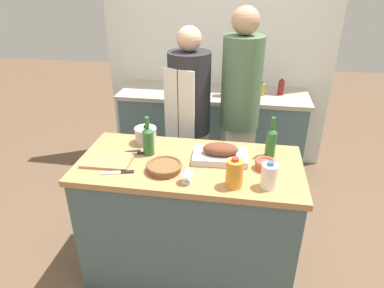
{
  "coord_description": "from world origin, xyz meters",
  "views": [
    {
      "loc": [
        0.32,
        -1.87,
        2.0
      ],
      "look_at": [
        0.0,
        0.1,
        0.98
      ],
      "focal_mm": 32.0,
      "sensor_mm": 36.0,
      "label": 1
    }
  ],
  "objects_px": {
    "knife_chef": "(121,153)",
    "wine_bottle_dark": "(271,141)",
    "person_cook_guest": "(240,109)",
    "mixing_bowl": "(265,164)",
    "knife_bread": "(118,172)",
    "condiment_bottle_short": "(281,88)",
    "knife_paring": "(134,153)",
    "stock_pot": "(146,135)",
    "wicker_basket": "(164,167)",
    "milk_jug": "(269,176)",
    "wine_bottle_green": "(148,140)",
    "wine_glass_left": "(187,171)",
    "person_cook_aproned": "(189,118)",
    "roasting_pan": "(220,154)",
    "cutting_board": "(108,160)",
    "condiment_bottle_tall": "(261,89)",
    "juice_jug": "(234,173)",
    "stand_mixer": "(235,81)"
  },
  "relations": [
    {
      "from": "milk_jug",
      "to": "wicker_basket",
      "type": "bearing_deg",
      "value": 172.88
    },
    {
      "from": "condiment_bottle_tall",
      "to": "person_cook_guest",
      "type": "bearing_deg",
      "value": -105.54
    },
    {
      "from": "wine_bottle_green",
      "to": "person_cook_guest",
      "type": "height_order",
      "value": "person_cook_guest"
    },
    {
      "from": "knife_chef",
      "to": "wine_bottle_dark",
      "type": "bearing_deg",
      "value": 7.32
    },
    {
      "from": "person_cook_guest",
      "to": "milk_jug",
      "type": "bearing_deg",
      "value": -94.02
    },
    {
      "from": "stock_pot",
      "to": "condiment_bottle_short",
      "type": "xyz_separation_m",
      "value": [
        1.01,
        1.23,
        0.01
      ]
    },
    {
      "from": "cutting_board",
      "to": "condiment_bottle_tall",
      "type": "distance_m",
      "value": 1.79
    },
    {
      "from": "milk_jug",
      "to": "stand_mixer",
      "type": "relative_size",
      "value": 0.49
    },
    {
      "from": "mixing_bowl",
      "to": "knife_bread",
      "type": "height_order",
      "value": "mixing_bowl"
    },
    {
      "from": "wine_glass_left",
      "to": "stand_mixer",
      "type": "distance_m",
      "value": 1.62
    },
    {
      "from": "wine_bottle_green",
      "to": "wine_bottle_dark",
      "type": "height_order",
      "value": "wine_bottle_dark"
    },
    {
      "from": "stock_pot",
      "to": "stand_mixer",
      "type": "xyz_separation_m",
      "value": [
        0.56,
        1.15,
        0.08
      ]
    },
    {
      "from": "wicker_basket",
      "to": "condiment_bottle_short",
      "type": "distance_m",
      "value": 1.78
    },
    {
      "from": "roasting_pan",
      "to": "wine_bottle_green",
      "type": "distance_m",
      "value": 0.48
    },
    {
      "from": "wicker_basket",
      "to": "condiment_bottle_tall",
      "type": "height_order",
      "value": "condiment_bottle_tall"
    },
    {
      "from": "stand_mixer",
      "to": "condiment_bottle_short",
      "type": "bearing_deg",
      "value": 10.97
    },
    {
      "from": "knife_chef",
      "to": "knife_bread",
      "type": "xyz_separation_m",
      "value": [
        0.07,
        -0.24,
        0.0
      ]
    },
    {
      "from": "wine_bottle_green",
      "to": "stand_mixer",
      "type": "xyz_separation_m",
      "value": [
        0.5,
        1.31,
        0.03
      ]
    },
    {
      "from": "knife_paring",
      "to": "person_cook_guest",
      "type": "relative_size",
      "value": 0.13
    },
    {
      "from": "wine_glass_left",
      "to": "person_cook_aproned",
      "type": "relative_size",
      "value": 0.07
    },
    {
      "from": "milk_jug",
      "to": "knife_bread",
      "type": "bearing_deg",
      "value": 179.62
    },
    {
      "from": "wicker_basket",
      "to": "condiment_bottle_short",
      "type": "xyz_separation_m",
      "value": [
        0.8,
        1.59,
        0.04
      ]
    },
    {
      "from": "roasting_pan",
      "to": "knife_chef",
      "type": "bearing_deg",
      "value": -178.02
    },
    {
      "from": "wicker_basket",
      "to": "milk_jug",
      "type": "bearing_deg",
      "value": -7.12
    },
    {
      "from": "juice_jug",
      "to": "condiment_bottle_short",
      "type": "xyz_separation_m",
      "value": [
        0.37,
        1.69,
        -0.01
      ]
    },
    {
      "from": "roasting_pan",
      "to": "stand_mixer",
      "type": "xyz_separation_m",
      "value": [
        0.02,
        1.31,
        0.09
      ]
    },
    {
      "from": "mixing_bowl",
      "to": "milk_jug",
      "type": "bearing_deg",
      "value": -86.2
    },
    {
      "from": "wine_glass_left",
      "to": "knife_chef",
      "type": "bearing_deg",
      "value": 150.99
    },
    {
      "from": "roasting_pan",
      "to": "knife_paring",
      "type": "xyz_separation_m",
      "value": [
        -0.57,
        -0.01,
        -0.04
      ]
    },
    {
      "from": "knife_paring",
      "to": "person_cook_guest",
      "type": "bearing_deg",
      "value": 45.87
    },
    {
      "from": "mixing_bowl",
      "to": "wine_glass_left",
      "type": "relative_size",
      "value": 1.16
    },
    {
      "from": "wine_bottle_green",
      "to": "person_cook_guest",
      "type": "xyz_separation_m",
      "value": [
        0.57,
        0.68,
        -0.0
      ]
    },
    {
      "from": "roasting_pan",
      "to": "mixing_bowl",
      "type": "height_order",
      "value": "roasting_pan"
    },
    {
      "from": "roasting_pan",
      "to": "knife_bread",
      "type": "distance_m",
      "value": 0.65
    },
    {
      "from": "knife_paring",
      "to": "milk_jug",
      "type": "bearing_deg",
      "value": -16.24
    },
    {
      "from": "knife_bread",
      "to": "person_cook_guest",
      "type": "height_order",
      "value": "person_cook_guest"
    },
    {
      "from": "stock_pot",
      "to": "knife_bread",
      "type": "bearing_deg",
      "value": -97.17
    },
    {
      "from": "stock_pot",
      "to": "mixing_bowl",
      "type": "relative_size",
      "value": 1.21
    },
    {
      "from": "juice_jug",
      "to": "knife_paring",
      "type": "height_order",
      "value": "juice_jug"
    },
    {
      "from": "condiment_bottle_short",
      "to": "knife_paring",
      "type": "bearing_deg",
      "value": -126.52
    },
    {
      "from": "wine_bottle_dark",
      "to": "stock_pot",
      "type": "bearing_deg",
      "value": 175.96
    },
    {
      "from": "juice_jug",
      "to": "milk_jug",
      "type": "xyz_separation_m",
      "value": [
        0.19,
        0.02,
        -0.01
      ]
    },
    {
      "from": "knife_chef",
      "to": "person_cook_guest",
      "type": "distance_m",
      "value": 1.04
    },
    {
      "from": "wine_bottle_green",
      "to": "knife_chef",
      "type": "height_order",
      "value": "wine_bottle_green"
    },
    {
      "from": "mixing_bowl",
      "to": "wine_glass_left",
      "type": "bearing_deg",
      "value": -152.54
    },
    {
      "from": "milk_jug",
      "to": "condiment_bottle_tall",
      "type": "xyz_separation_m",
      "value": [
        -0.01,
        1.62,
        -0.01
      ]
    },
    {
      "from": "juice_jug",
      "to": "knife_chef",
      "type": "distance_m",
      "value": 0.82
    },
    {
      "from": "stock_pot",
      "to": "stand_mixer",
      "type": "height_order",
      "value": "stand_mixer"
    },
    {
      "from": "wine_bottle_dark",
      "to": "condiment_bottle_tall",
      "type": "xyz_separation_m",
      "value": [
        -0.04,
        1.24,
        -0.05
      ]
    },
    {
      "from": "wine_bottle_dark",
      "to": "condiment_bottle_tall",
      "type": "distance_m",
      "value": 1.25
    }
  ]
}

